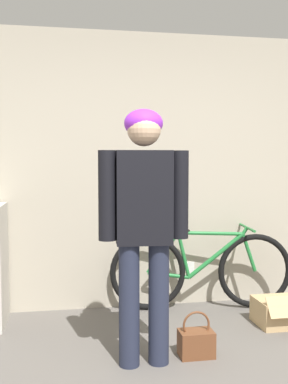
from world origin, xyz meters
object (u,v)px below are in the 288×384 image
at_px(person, 144,213).
at_px(cardboard_box, 284,311).
at_px(bicycle, 202,270).
at_px(handbag, 196,342).

relative_size(person, cardboard_box, 3.67).
distance_m(bicycle, handbag, 1.09).
bearing_deg(cardboard_box, bicycle, 138.01).
height_order(person, cardboard_box, person).
distance_m(bicycle, cardboard_box, 0.81).
relative_size(person, bicycle, 1.01).
bearing_deg(handbag, bicycle, 70.73).
height_order(person, handbag, person).
relative_size(handbag, cardboard_box, 0.69).
height_order(handbag, cardboard_box, handbag).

